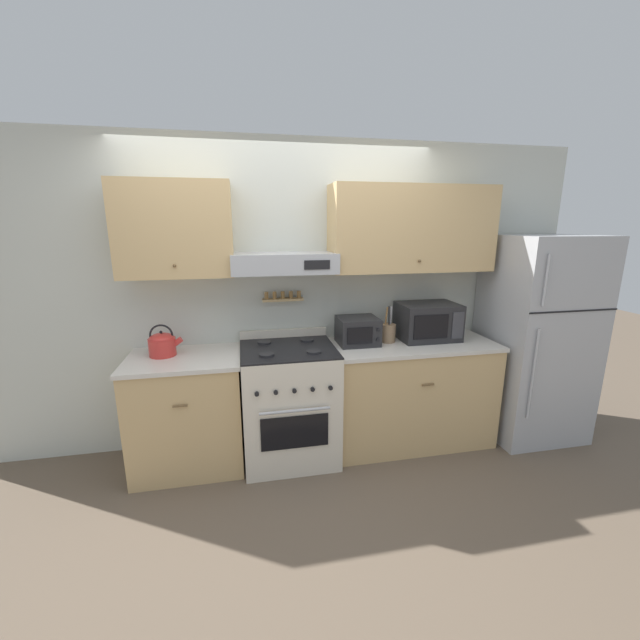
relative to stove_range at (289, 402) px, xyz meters
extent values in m
plane|color=brown|center=(0.00, -0.29, -0.47)|extent=(16.00, 16.00, 0.00)
cube|color=silver|center=(0.00, 0.38, 0.80)|extent=(5.20, 0.08, 2.55)
cube|color=tan|center=(-0.79, 0.17, 1.37)|extent=(0.82, 0.33, 0.69)
sphere|color=brown|center=(-0.79, 0.00, 1.12)|extent=(0.02, 0.02, 0.02)
cube|color=tan|center=(1.07, 0.17, 1.37)|extent=(1.37, 0.33, 0.69)
sphere|color=brown|center=(1.07, 0.00, 1.12)|extent=(0.02, 0.02, 0.02)
cube|color=#ADAFB5|center=(0.00, 0.15, 1.11)|extent=(0.81, 0.37, 0.16)
cube|color=black|center=(0.23, -0.03, 1.11)|extent=(0.20, 0.01, 0.07)
cube|color=tan|center=(0.00, 0.30, 0.79)|extent=(0.34, 0.07, 0.02)
cylinder|color=olive|center=(-0.14, 0.30, 0.83)|extent=(0.03, 0.03, 0.06)
cylinder|color=olive|center=(-0.07, 0.30, 0.83)|extent=(0.03, 0.03, 0.06)
cylinder|color=olive|center=(0.00, 0.30, 0.83)|extent=(0.03, 0.03, 0.06)
cylinder|color=olive|center=(0.07, 0.30, 0.83)|extent=(0.03, 0.03, 0.06)
cylinder|color=olive|center=(0.14, 0.30, 0.83)|extent=(0.03, 0.03, 0.06)
cube|color=tan|center=(-0.79, 0.03, -0.03)|extent=(0.82, 0.61, 0.87)
cube|color=silver|center=(-0.79, 0.03, 0.42)|extent=(0.84, 0.63, 0.03)
cylinder|color=brown|center=(-0.79, -0.28, 0.18)|extent=(0.10, 0.01, 0.01)
cube|color=tan|center=(1.07, 0.03, -0.03)|extent=(1.37, 0.61, 0.87)
cube|color=silver|center=(1.07, 0.03, 0.42)|extent=(1.39, 0.63, 0.03)
cylinder|color=brown|center=(1.07, -0.28, 0.18)|extent=(0.10, 0.01, 0.01)
cube|color=beige|center=(0.00, 0.00, -0.01)|extent=(0.74, 0.66, 0.92)
cube|color=black|center=(0.00, -0.34, -0.08)|extent=(0.50, 0.01, 0.26)
cylinder|color=#ADAFB5|center=(0.00, -0.36, 0.10)|extent=(0.52, 0.02, 0.02)
cube|color=black|center=(0.00, 0.00, 0.46)|extent=(0.74, 0.66, 0.01)
cylinder|color=#232326|center=(-0.18, -0.16, 0.47)|extent=(0.11, 0.11, 0.02)
cylinder|color=#232326|center=(0.18, -0.16, 0.47)|extent=(0.11, 0.11, 0.02)
cylinder|color=#232326|center=(-0.18, 0.16, 0.47)|extent=(0.11, 0.11, 0.02)
cylinder|color=#232326|center=(0.18, 0.16, 0.47)|extent=(0.11, 0.11, 0.02)
cylinder|color=black|center=(-0.27, -0.34, 0.25)|extent=(0.03, 0.02, 0.03)
cylinder|color=black|center=(-0.13, -0.34, 0.25)|extent=(0.03, 0.02, 0.03)
cylinder|color=black|center=(0.00, -0.34, 0.25)|extent=(0.03, 0.02, 0.03)
cylinder|color=black|center=(0.13, -0.34, 0.25)|extent=(0.03, 0.02, 0.03)
cylinder|color=black|center=(0.27, -0.34, 0.25)|extent=(0.03, 0.02, 0.03)
cube|color=beige|center=(0.00, 0.31, 0.50)|extent=(0.74, 0.04, 0.07)
cube|color=#ADAFB5|center=(2.21, -0.03, 0.42)|extent=(0.80, 0.72, 1.79)
cube|color=black|center=(2.21, -0.39, 0.75)|extent=(0.80, 0.01, 0.01)
cylinder|color=#ADAFB5|center=(1.90, -0.41, 1.00)|extent=(0.02, 0.02, 0.39)
cylinder|color=#ADAFB5|center=(1.90, -0.41, 0.25)|extent=(0.02, 0.02, 0.75)
cylinder|color=red|center=(-0.95, 0.10, 0.50)|extent=(0.20, 0.20, 0.14)
ellipsoid|color=red|center=(-0.95, 0.10, 0.57)|extent=(0.18, 0.18, 0.08)
sphere|color=black|center=(-0.95, 0.10, 0.62)|extent=(0.02, 0.02, 0.02)
cylinder|color=red|center=(-0.85, 0.10, 0.52)|extent=(0.12, 0.04, 0.10)
torus|color=black|center=(-0.95, 0.10, 0.59)|extent=(0.17, 0.01, 0.17)
cube|color=#232326|center=(1.23, 0.12, 0.59)|extent=(0.50, 0.36, 0.31)
cube|color=black|center=(1.17, -0.07, 0.59)|extent=(0.30, 0.01, 0.20)
cube|color=#38383D|center=(1.41, -0.07, 0.59)|extent=(0.10, 0.01, 0.23)
cylinder|color=#8E7051|center=(0.86, 0.10, 0.51)|extent=(0.13, 0.13, 0.15)
cylinder|color=olive|center=(0.84, 0.09, 0.66)|extent=(0.01, 0.05, 0.16)
cylinder|color=#28282B|center=(0.87, 0.10, 0.66)|extent=(0.01, 0.04, 0.16)
cylinder|color=#B2B2B7|center=(0.89, 0.11, 0.66)|extent=(0.01, 0.03, 0.16)
cube|color=#232326|center=(0.60, 0.10, 0.54)|extent=(0.33, 0.29, 0.22)
cube|color=black|center=(0.57, -0.05, 0.54)|extent=(0.21, 0.01, 0.13)
cylinder|color=black|center=(0.72, -0.06, 0.59)|extent=(0.03, 0.01, 0.03)
cylinder|color=black|center=(0.72, -0.06, 0.50)|extent=(0.03, 0.01, 0.03)
camera|label=1|loc=(-0.34, -2.92, 1.41)|focal=22.00mm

